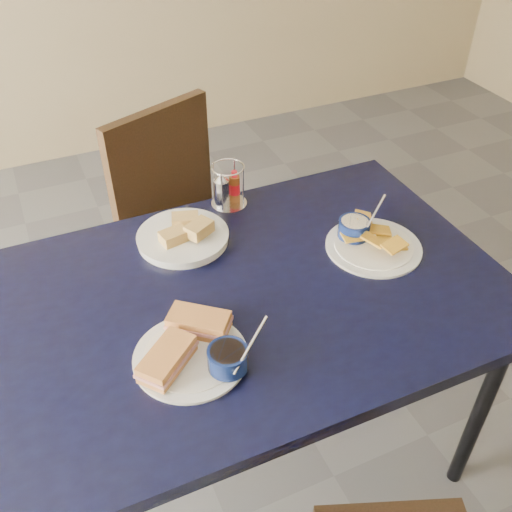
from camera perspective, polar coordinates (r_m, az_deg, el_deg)
name	(u,v)px	position (r m, az deg, el deg)	size (l,w,h in m)	color
dining_table	(252,306)	(1.50, -0.42, -5.04)	(1.31, 0.88, 0.75)	black
chair_far	(190,214)	(2.13, -6.57, 4.20)	(0.55, 0.56, 0.92)	black
sandwich_plate	(195,349)	(1.29, -6.17, -9.19)	(0.30, 0.27, 0.12)	white
plantain_plate	(367,239)	(1.62, 11.03, 1.69)	(0.27, 0.27, 0.12)	white
bread_basket	(184,236)	(1.61, -7.23, 2.02)	(0.25, 0.25, 0.07)	white
condiment_caddy	(227,189)	(1.73, -2.92, 6.72)	(0.11, 0.11, 0.14)	silver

